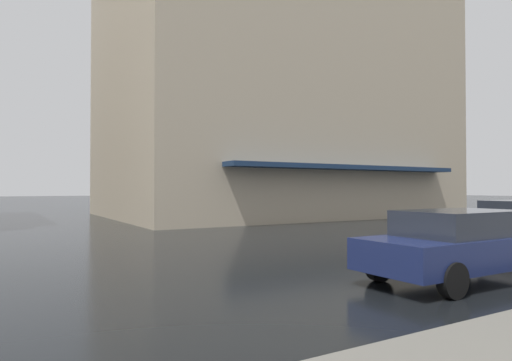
# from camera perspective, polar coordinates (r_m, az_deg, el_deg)

# --- Properties ---
(haussmann_block_corner) EXTENTS (16.18, 22.10, 24.05)m
(haussmann_block_corner) POSITION_cam_1_polar(r_m,az_deg,el_deg) (33.14, 2.23, 16.43)
(haussmann_block_corner) COLOR tan
(haussmann_block_corner) RESTS_ON ground_plane
(car_navy) EXTENTS (1.85, 4.10, 1.41)m
(car_navy) POSITION_cam_1_polar(r_m,az_deg,el_deg) (9.77, 24.33, -7.35)
(car_navy) COLOR navy
(car_navy) RESTS_ON ground_plane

